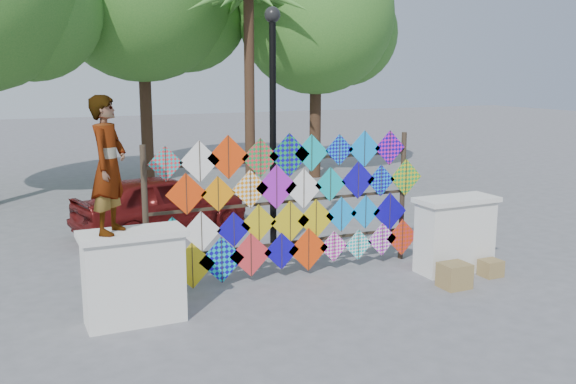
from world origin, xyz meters
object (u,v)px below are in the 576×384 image
object	(u,v)px
kite_rack	(292,205)
sedan	(161,203)
lamppost	(273,109)
vendor_woman	(109,165)

from	to	relation	value
kite_rack	sedan	bearing A→B (deg)	108.21
kite_rack	sedan	xyz separation A→B (m)	(-1.25, 3.80, -0.58)
sedan	lamppost	size ratio (longest dim) A/B	0.82
vendor_woman	lamppost	bearing A→B (deg)	-22.57
kite_rack	vendor_woman	bearing A→B (deg)	-163.05
vendor_woman	sedan	xyz separation A→B (m)	(1.78, 4.73, -1.55)
vendor_woman	lamppost	size ratio (longest dim) A/B	0.40
kite_rack	lamppost	distance (m)	1.97
sedan	lamppost	xyz separation A→B (m)	(1.48, -2.53, 2.07)
kite_rack	vendor_woman	world-z (taller)	vendor_woman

